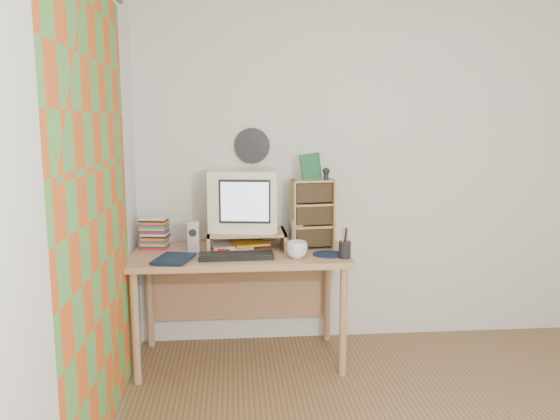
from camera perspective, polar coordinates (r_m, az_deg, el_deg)
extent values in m
plane|color=silver|center=(4.04, 10.42, 4.12)|extent=(3.50, 0.00, 3.50)
plane|color=silver|center=(2.26, -22.48, -0.23)|extent=(0.00, 3.50, 3.50)
plane|color=#C4511B|center=(2.72, -18.55, -0.66)|extent=(0.00, 2.20, 2.20)
cylinder|color=black|center=(3.86, -2.94, 6.72)|extent=(0.25, 0.02, 0.25)
cube|color=tan|center=(3.61, -4.24, -4.69)|extent=(1.40, 0.70, 0.04)
cube|color=tan|center=(4.03, -4.24, -8.48)|extent=(1.33, 0.02, 0.41)
cylinder|color=tan|center=(3.50, -14.87, -11.87)|extent=(0.05, 0.05, 0.71)
cylinder|color=tan|center=(3.51, 6.61, -11.54)|extent=(0.05, 0.05, 0.71)
cylinder|color=tan|center=(4.04, -13.46, -8.95)|extent=(0.05, 0.05, 0.71)
cylinder|color=tan|center=(4.05, 4.96, -8.68)|extent=(0.05, 0.05, 0.71)
cube|color=tan|center=(3.70, -7.38, -3.15)|extent=(0.02, 0.30, 0.12)
cube|color=tan|center=(3.71, 0.37, -3.04)|extent=(0.02, 0.30, 0.12)
cube|color=tan|center=(3.68, -3.51, -2.34)|extent=(0.52, 0.30, 0.02)
cube|color=#EBEACF|center=(3.70, -3.76, 1.06)|extent=(0.49, 0.49, 0.41)
cube|color=#A9AAAE|center=(3.65, -9.06, -2.71)|extent=(0.08, 0.08, 0.20)
cube|color=#A9AAAE|center=(3.68, 1.75, -2.54)|extent=(0.08, 0.08, 0.20)
cube|color=black|center=(3.44, -4.61, -4.80)|extent=(0.47, 0.17, 0.03)
cube|color=tan|center=(3.68, 3.36, -0.41)|extent=(0.30, 0.18, 0.46)
imported|color=white|center=(3.43, 1.76, -4.17)|extent=(0.14, 0.14, 0.11)
imported|color=#0E1B34|center=(3.46, -12.64, -4.72)|extent=(0.29, 0.25, 0.05)
cylinder|color=#0F1832|center=(3.54, 5.19, -4.63)|extent=(0.22, 0.22, 0.00)
cube|color=red|center=(3.53, -5.91, -4.41)|extent=(0.08, 0.06, 0.04)
cube|color=#185631|center=(3.65, 3.22, 4.55)|extent=(0.14, 0.05, 0.17)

